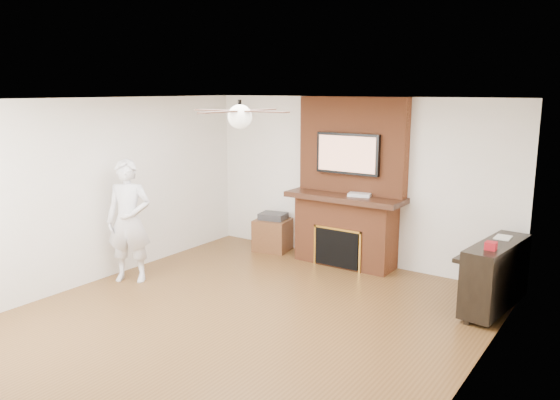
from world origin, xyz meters
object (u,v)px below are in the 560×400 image
Objects in this scene: fireplace at (348,199)px; side_table at (273,233)px; person at (129,221)px; piano at (495,274)px.

side_table is at bearing -177.09° from fireplace.
piano is at bearing -7.54° from person.
side_table is (-1.32, -0.07, -0.71)m from fireplace.
person reaches higher than side_table.
piano reaches higher than side_table.
person is at bearing -151.62° from piano.
person is at bearing -119.84° from side_table.
piano is (4.40, 1.76, -0.40)m from person.
side_table is (0.78, 2.30, -0.56)m from person.
side_table is 0.48× the size of piano.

